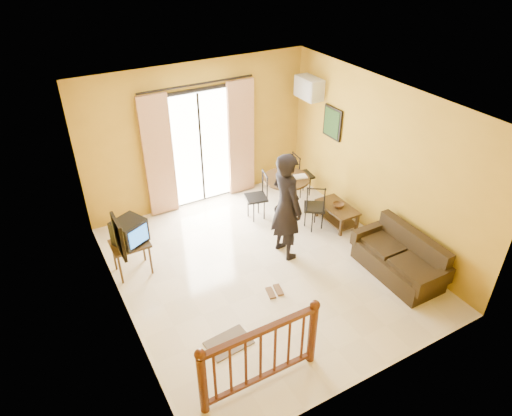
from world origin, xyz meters
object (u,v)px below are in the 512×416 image
television (130,232)px  coffee_table (337,212)px  sofa (401,259)px  dining_table (286,185)px  standing_person (286,206)px

television → coffee_table: 3.79m
television → sofa: bearing=-55.5°
coffee_table → sofa: size_ratio=0.54×
television → dining_table: size_ratio=0.65×
television → standing_person: (2.38, -0.77, 0.16)m
television → coffee_table: (3.72, -0.48, -0.54)m
dining_table → sofa: (0.61, -2.48, -0.31)m
standing_person → sofa: bearing=-138.9°
dining_table → sofa: dining_table is taller
dining_table → sofa: bearing=-76.1°
standing_person → dining_table: bearing=-36.1°
standing_person → coffee_table: bearing=-81.1°
dining_table → standing_person: standing_person is taller
standing_person → television: bearing=68.7°
television → dining_table: (3.10, 0.35, -0.20)m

